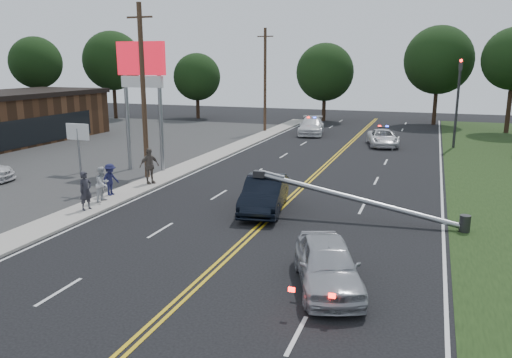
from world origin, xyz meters
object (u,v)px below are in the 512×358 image
at_px(emergency_b, 311,126).
at_px(bystander_b, 103,184).
at_px(traffic_signal, 458,95).
at_px(bystander_a, 86,191).
at_px(small_sign, 78,136).
at_px(pylon_sign, 142,75).
at_px(bystander_c, 110,179).
at_px(bystander_d, 149,166).
at_px(crashed_sedan, 264,194).
at_px(emergency_a, 383,138).
at_px(utility_pole_far, 265,80).
at_px(utility_pole_mid, 143,92).
at_px(fallen_streetlight, 368,201).
at_px(waiting_sedan, 327,264).

bearing_deg(emergency_b, bystander_b, -107.97).
distance_m(traffic_signal, bystander_a, 30.00).
bearing_deg(small_sign, bystander_a, -49.83).
bearing_deg(pylon_sign, bystander_c, -74.21).
bearing_deg(bystander_a, pylon_sign, 28.99).
bearing_deg(bystander_d, bystander_b, -152.85).
xyz_separation_m(crashed_sedan, emergency_a, (3.32, 20.96, -0.14)).
height_order(bystander_a, bystander_b, bystander_a).
relative_size(small_sign, utility_pole_far, 0.31).
distance_m(traffic_signal, emergency_b, 13.63).
xyz_separation_m(crashed_sedan, emergency_b, (-3.82, 25.54, -0.00)).
bearing_deg(utility_pole_mid, emergency_b, 77.45).
xyz_separation_m(utility_pole_far, bystander_c, (0.47, -26.25, -4.15)).
distance_m(small_sign, utility_pole_mid, 5.53).
height_order(pylon_sign, bystander_c, pylon_sign).
bearing_deg(bystander_d, pylon_sign, 64.35).
bearing_deg(utility_pole_far, fallen_streetlight, -62.76).
bearing_deg(small_sign, bystander_d, -13.47).
height_order(pylon_sign, traffic_signal, pylon_sign).
bearing_deg(fallen_streetlight, utility_pole_mid, 163.36).
relative_size(utility_pole_mid, emergency_b, 1.80).
height_order(utility_pole_mid, bystander_b, utility_pole_mid).
bearing_deg(fallen_streetlight, crashed_sedan, 178.64).
height_order(traffic_signal, bystander_c, traffic_signal).
xyz_separation_m(traffic_signal, fallen_streetlight, (-4.11, -22.00, -3.29)).
relative_size(traffic_signal, bystander_d, 3.51).
height_order(utility_pole_far, bystander_a, utility_pole_far).
bearing_deg(utility_pole_mid, bystander_d, -53.82).
height_order(waiting_sedan, bystander_a, bystander_a).
distance_m(bystander_a, bystander_b, 1.48).
bearing_deg(bystander_a, traffic_signal, -19.07).
distance_m(emergency_b, bystander_d, 23.36).
bearing_deg(fallen_streetlight, bystander_a, -167.15).
bearing_deg(bystander_a, fallen_streetlight, -62.56).
bearing_deg(utility_pole_mid, waiting_sedan, -40.08).
relative_size(emergency_a, bystander_d, 2.38).
xyz_separation_m(utility_pole_far, bystander_b, (0.82, -27.36, -4.10)).
height_order(bystander_a, bystander_c, bystander_a).
bearing_deg(pylon_sign, utility_pole_mid, -56.98).
bearing_deg(bystander_a, waiting_sedan, -94.36).
xyz_separation_m(bystander_b, bystander_c, (-0.35, 1.11, -0.05)).
bearing_deg(bystander_b, waiting_sedan, -117.10).
relative_size(small_sign, emergency_b, 0.56).
bearing_deg(emergency_b, waiting_sedan, -85.40).
height_order(small_sign, bystander_c, small_sign).
height_order(traffic_signal, bystander_b, traffic_signal).
height_order(small_sign, traffic_signal, traffic_signal).
bearing_deg(emergency_a, traffic_signal, -3.22).
relative_size(fallen_streetlight, emergency_b, 1.69).
xyz_separation_m(utility_pole_far, bystander_a, (0.97, -28.83, -4.06)).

